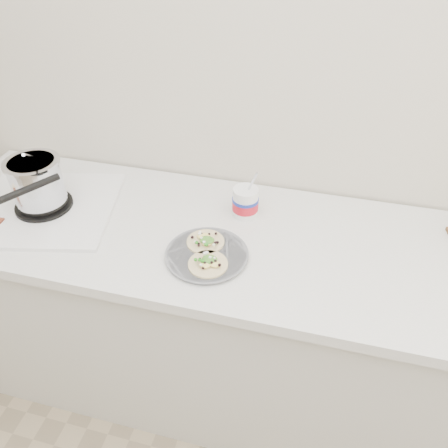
# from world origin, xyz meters

# --- Properties ---
(counter) EXTENTS (2.44, 0.66, 0.90)m
(counter) POSITION_xyz_m (0.00, 1.43, 0.45)
(counter) COLOR beige
(counter) RESTS_ON ground
(stove) EXTENTS (0.57, 0.55, 0.24)m
(stove) POSITION_xyz_m (-0.82, 1.39, 0.98)
(stove) COLOR silver
(stove) RESTS_ON counter
(taco_plate) EXTENTS (0.26, 0.26, 0.04)m
(taco_plate) POSITION_xyz_m (-0.19, 1.30, 0.92)
(taco_plate) COLOR slate
(taco_plate) RESTS_ON counter
(tub) EXTENTS (0.09, 0.09, 0.21)m
(tub) POSITION_xyz_m (-0.12, 1.54, 0.97)
(tub) COLOR white
(tub) RESTS_ON counter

